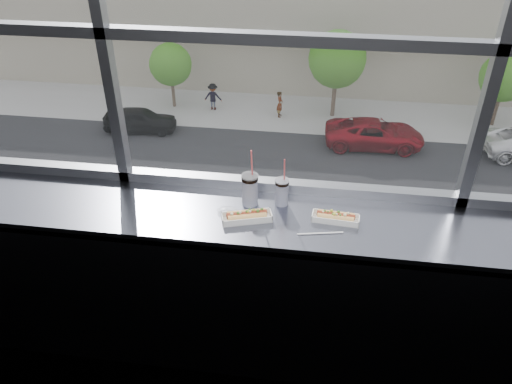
# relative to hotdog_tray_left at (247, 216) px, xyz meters

# --- Properties ---
(wall_back_lower) EXTENTS (6.00, 0.00, 6.00)m
(wall_back_lower) POSITION_rel_hotdog_tray_left_xyz_m (0.19, 0.34, -0.58)
(wall_back_lower) COLOR black
(wall_back_lower) RESTS_ON ground
(counter) EXTENTS (6.00, 0.55, 0.06)m
(counter) POSITION_rel_hotdog_tray_left_xyz_m (0.19, 0.06, -0.06)
(counter) COLOR gray
(counter) RESTS_ON ground
(counter_fascia) EXTENTS (6.00, 0.04, 1.04)m
(counter_fascia) POSITION_rel_hotdog_tray_left_xyz_m (0.19, -0.19, -0.58)
(counter_fascia) COLOR gray
(counter_fascia) RESTS_ON ground
(hotdog_tray_left) EXTENTS (0.29, 0.17, 0.07)m
(hotdog_tray_left) POSITION_rel_hotdog_tray_left_xyz_m (0.00, 0.00, 0.00)
(hotdog_tray_left) COLOR white
(hotdog_tray_left) RESTS_ON counter
(hotdog_tray_right) EXTENTS (0.26, 0.10, 0.06)m
(hotdog_tray_right) POSITION_rel_hotdog_tray_left_xyz_m (0.48, 0.06, -0.00)
(hotdog_tray_right) COLOR white
(hotdog_tray_right) RESTS_ON counter
(soda_cup_left) EXTENTS (0.10, 0.10, 0.36)m
(soda_cup_left) POSITION_rel_hotdog_tray_left_xyz_m (-0.01, 0.16, 0.08)
(soda_cup_left) COLOR white
(soda_cup_left) RESTS_ON counter
(soda_cup_right) EXTENTS (0.08, 0.08, 0.31)m
(soda_cup_right) POSITION_rel_hotdog_tray_left_xyz_m (0.17, 0.19, 0.06)
(soda_cup_right) COLOR white
(soda_cup_right) RESTS_ON counter
(loose_straw) EXTENTS (0.24, 0.06, 0.01)m
(loose_straw) POSITION_rel_hotdog_tray_left_xyz_m (0.40, -0.06, -0.02)
(loose_straw) COLOR white
(loose_straw) RESTS_ON counter
(wrapper) EXTENTS (0.11, 0.08, 0.03)m
(wrapper) POSITION_rel_hotdog_tray_left_xyz_m (-0.12, 0.06, -0.01)
(wrapper) COLOR silver
(wrapper) RESTS_ON counter
(plaza_ground) EXTENTS (120.00, 120.00, 0.00)m
(plaza_ground) POSITION_rel_hotdog_tray_left_xyz_m (0.19, 43.84, -12.13)
(plaza_ground) COLOR #9B9A98
(plaza_ground) RESTS_ON ground
(street_asphalt) EXTENTS (80.00, 10.00, 0.06)m
(street_asphalt) POSITION_rel_hotdog_tray_left_xyz_m (0.19, 20.34, -12.10)
(street_asphalt) COLOR black
(street_asphalt) RESTS_ON plaza_ground
(far_sidewalk) EXTENTS (80.00, 6.00, 0.04)m
(far_sidewalk) POSITION_rel_hotdog_tray_left_xyz_m (0.19, 28.34, -12.11)
(far_sidewalk) COLOR #9B9A98
(far_sidewalk) RESTS_ON plaza_ground
(far_building) EXTENTS (50.00, 14.00, 8.00)m
(far_building) POSITION_rel_hotdog_tray_left_xyz_m (0.19, 38.34, -8.13)
(far_building) COLOR gray
(far_building) RESTS_ON plaza_ground
(car_near_d) EXTENTS (2.77, 5.67, 1.83)m
(car_near_d) POSITION_rel_hotdog_tray_left_xyz_m (6.83, 16.34, -11.15)
(car_near_d) COLOR white
(car_near_d) RESTS_ON street_asphalt
(car_far_a) EXTENTS (3.11, 6.17, 1.98)m
(car_far_a) POSITION_rel_hotdog_tray_left_xyz_m (-10.53, 24.34, -11.08)
(car_far_a) COLOR black
(car_far_a) RESTS_ON street_asphalt
(car_far_b) EXTENTS (2.86, 6.37, 2.09)m
(car_far_b) POSITION_rel_hotdog_tray_left_xyz_m (3.47, 24.34, -11.02)
(car_far_b) COLOR maroon
(car_far_b) RESTS_ON street_asphalt
(pedestrian_a) EXTENTS (0.96, 0.72, 2.15)m
(pedestrian_a) POSITION_rel_hotdog_tray_left_xyz_m (-6.84, 28.20, -11.01)
(pedestrian_a) COLOR #66605B
(pedestrian_a) RESTS_ON far_sidewalk
(pedestrian_b) EXTENTS (0.68, 0.91, 2.04)m
(pedestrian_b) POSITION_rel_hotdog_tray_left_xyz_m (-2.33, 27.70, -11.07)
(pedestrian_b) COLOR #66605B
(pedestrian_b) RESTS_ON far_sidewalk
(tree_left) EXTENTS (2.77, 2.77, 4.33)m
(tree_left) POSITION_rel_hotdog_tray_left_xyz_m (-9.58, 28.34, -9.19)
(tree_left) COLOR #47382B
(tree_left) RESTS_ON far_sidewalk
(tree_center) EXTENTS (3.56, 3.56, 5.56)m
(tree_center) POSITION_rel_hotdog_tray_left_xyz_m (1.07, 28.34, -8.36)
(tree_center) COLOR #47382B
(tree_center) RESTS_ON far_sidewalk
(tree_right) EXTENTS (2.98, 2.98, 4.66)m
(tree_right) POSITION_rel_hotdog_tray_left_xyz_m (11.08, 28.34, -8.97)
(tree_right) COLOR #47382B
(tree_right) RESTS_ON far_sidewalk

